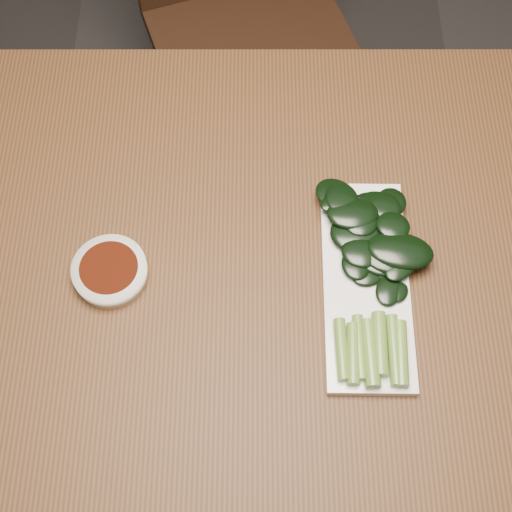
{
  "coord_description": "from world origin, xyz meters",
  "views": [
    {
      "loc": [
        -0.01,
        -0.41,
        1.64
      ],
      "look_at": [
        -0.01,
        0.02,
        0.76
      ],
      "focal_mm": 50.0,
      "sensor_mm": 36.0,
      "label": 1
    }
  ],
  "objects_px": {
    "chair_far": "(246,9)",
    "sauce_bowl": "(110,271)",
    "gai_lan": "(371,254)",
    "table": "(263,292)",
    "serving_plate": "(366,283)"
  },
  "relations": [
    {
      "from": "table",
      "to": "sauce_bowl",
      "type": "xyz_separation_m",
      "value": [
        -0.21,
        -0.01,
        0.09
      ]
    },
    {
      "from": "sauce_bowl",
      "to": "serving_plate",
      "type": "relative_size",
      "value": 0.33
    },
    {
      "from": "chair_far",
      "to": "sauce_bowl",
      "type": "bearing_deg",
      "value": -122.19
    },
    {
      "from": "serving_plate",
      "to": "table",
      "type": "bearing_deg",
      "value": 171.76
    },
    {
      "from": "sauce_bowl",
      "to": "chair_far",
      "type": "bearing_deg",
      "value": 76.83
    },
    {
      "from": "table",
      "to": "sauce_bowl",
      "type": "relative_size",
      "value": 13.74
    },
    {
      "from": "chair_far",
      "to": "serving_plate",
      "type": "bearing_deg",
      "value": -96.52
    },
    {
      "from": "sauce_bowl",
      "to": "gai_lan",
      "type": "relative_size",
      "value": 0.32
    },
    {
      "from": "serving_plate",
      "to": "gai_lan",
      "type": "distance_m",
      "value": 0.04
    },
    {
      "from": "serving_plate",
      "to": "gai_lan",
      "type": "bearing_deg",
      "value": 77.85
    },
    {
      "from": "gai_lan",
      "to": "chair_far",
      "type": "bearing_deg",
      "value": 103.61
    },
    {
      "from": "table",
      "to": "serving_plate",
      "type": "xyz_separation_m",
      "value": [
        0.14,
        -0.02,
        0.08
      ]
    },
    {
      "from": "table",
      "to": "serving_plate",
      "type": "bearing_deg",
      "value": -8.24
    },
    {
      "from": "chair_far",
      "to": "gai_lan",
      "type": "distance_m",
      "value": 0.81
    },
    {
      "from": "table",
      "to": "gai_lan",
      "type": "height_order",
      "value": "gai_lan"
    }
  ]
}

